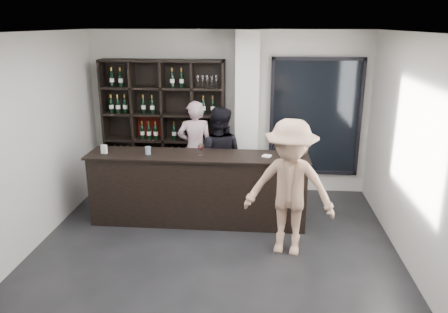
# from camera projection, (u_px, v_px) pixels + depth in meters

# --- Properties ---
(floor) EXTENTS (5.00, 5.50, 0.01)m
(floor) POSITION_uv_depth(u_px,v_px,m) (212.00, 263.00, 5.70)
(floor) COLOR black
(floor) RESTS_ON ground
(wine_shelf) EXTENTS (2.20, 0.35, 2.40)m
(wine_shelf) POSITION_uv_depth(u_px,v_px,m) (164.00, 127.00, 7.88)
(wine_shelf) COLOR black
(wine_shelf) RESTS_ON floor
(structural_column) EXTENTS (0.40, 0.40, 2.90)m
(structural_column) POSITION_uv_depth(u_px,v_px,m) (247.00, 116.00, 7.60)
(structural_column) COLOR silver
(structural_column) RESTS_ON floor
(glass_panel) EXTENTS (1.60, 0.08, 2.10)m
(glass_panel) POSITION_uv_depth(u_px,v_px,m) (315.00, 117.00, 7.72)
(glass_panel) COLOR black
(glass_panel) RESTS_ON floor
(tasting_counter) EXTENTS (3.35, 0.69, 1.10)m
(tasting_counter) POSITION_uv_depth(u_px,v_px,m) (198.00, 188.00, 6.74)
(tasting_counter) COLOR black
(tasting_counter) RESTS_ON floor
(taster_pink) EXTENTS (0.68, 0.50, 1.72)m
(taster_pink) POSITION_uv_depth(u_px,v_px,m) (195.00, 148.00, 7.78)
(taster_pink) COLOR beige
(taster_pink) RESTS_ON floor
(taster_black) EXTENTS (0.90, 0.73, 1.72)m
(taster_black) POSITION_uv_depth(u_px,v_px,m) (218.00, 158.00, 7.22)
(taster_black) COLOR black
(taster_black) RESTS_ON floor
(customer) EXTENTS (1.31, 0.91, 1.85)m
(customer) POSITION_uv_depth(u_px,v_px,m) (289.00, 188.00, 5.73)
(customer) COLOR tan
(customer) RESTS_ON floor
(wine_glass) EXTENTS (0.09, 0.09, 0.21)m
(wine_glass) POSITION_uv_depth(u_px,v_px,m) (201.00, 149.00, 6.50)
(wine_glass) COLOR white
(wine_glass) RESTS_ON tasting_counter
(spit_cup) EXTENTS (0.11, 0.11, 0.12)m
(spit_cup) POSITION_uv_depth(u_px,v_px,m) (148.00, 151.00, 6.57)
(spit_cup) COLOR silver
(spit_cup) RESTS_ON tasting_counter
(napkin_stack) EXTENTS (0.15, 0.15, 0.02)m
(napkin_stack) POSITION_uv_depth(u_px,v_px,m) (267.00, 156.00, 6.47)
(napkin_stack) COLOR white
(napkin_stack) RESTS_ON tasting_counter
(card_stand) EXTENTS (0.10, 0.06, 0.13)m
(card_stand) POSITION_uv_depth(u_px,v_px,m) (104.00, 149.00, 6.61)
(card_stand) COLOR white
(card_stand) RESTS_ON tasting_counter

